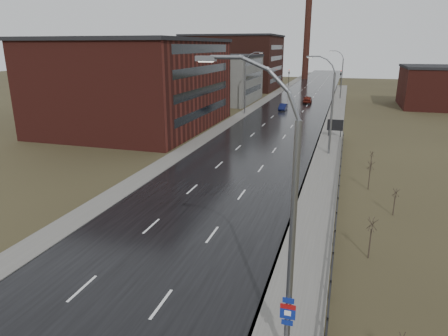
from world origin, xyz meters
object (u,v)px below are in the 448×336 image
Objects in this scene: streetlight_main at (284,227)px; car_near at (283,107)px; billboard at (335,126)px; car_far at (307,100)px.

streetlight_main is 3.11× the size of car_near.
streetlight_main is at bearing -80.88° from car_near.
streetlight_main is 67.39m from car_near.
billboard is at bearing -64.22° from car_near.
streetlight_main reaches higher than car_far.
car_near is at bearing 71.20° from car_far.
streetlight_main reaches higher than billboard.
streetlight_main is 4.65× the size of billboard.
car_far reaches higher than car_near.
streetlight_main is 78.95m from car_far.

